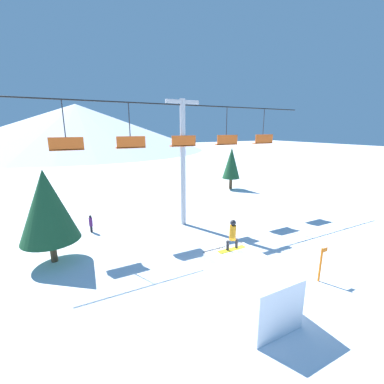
{
  "coord_description": "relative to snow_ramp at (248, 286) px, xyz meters",
  "views": [
    {
      "loc": [
        -7.17,
        -7.17,
        6.95
      ],
      "look_at": [
        -1.11,
        4.32,
        3.73
      ],
      "focal_mm": 24.0,
      "sensor_mm": 36.0,
      "label": 1
    }
  ],
  "objects": [
    {
      "name": "ground_plane",
      "position": [
        1.11,
        0.4,
        -0.96
      ],
      "size": [
        220.0,
        220.0,
        0.0
      ],
      "primitive_type": "plane",
      "color": "white"
    },
    {
      "name": "mountain_ridge",
      "position": [
        1.11,
        87.47,
        6.35
      ],
      "size": [
        82.33,
        82.33,
        14.63
      ],
      "color": "silver",
      "rests_on": "ground_plane"
    },
    {
      "name": "snow_ramp",
      "position": [
        0.0,
        0.0,
        0.0
      ],
      "size": [
        2.08,
        3.45,
        1.93
      ],
      "color": "white",
      "rests_on": "ground_plane"
    },
    {
      "name": "snowboarder",
      "position": [
        0.13,
        1.3,
        1.64
      ],
      "size": [
        1.32,
        0.28,
        1.34
      ],
      "color": "yellow",
      "rests_on": "snow_ramp"
    },
    {
      "name": "chairlift",
      "position": [
        1.8,
        9.47,
        4.55
      ],
      "size": [
        21.44,
        0.44,
        8.89
      ],
      "color": "#B2B2B7",
      "rests_on": "ground_plane"
    },
    {
      "name": "pine_tree_near",
      "position": [
        -6.77,
        7.75,
        2.16
      ],
      "size": [
        2.92,
        2.92,
        5.01
      ],
      "color": "#4C3823",
      "rests_on": "ground_plane"
    },
    {
      "name": "pine_tree_far",
      "position": [
        11.72,
        17.18,
        2.09
      ],
      "size": [
        2.02,
        2.02,
        4.86
      ],
      "color": "#4C3823",
      "rests_on": "ground_plane"
    },
    {
      "name": "trail_marker",
      "position": [
        4.17,
        -0.11,
        -0.07
      ],
      "size": [
        0.41,
        0.1,
        1.67
      ],
      "color": "orange",
      "rests_on": "ground_plane"
    },
    {
      "name": "distant_skier",
      "position": [
        -4.49,
        11.07,
        -0.3
      ],
      "size": [
        0.24,
        0.24,
        1.23
      ],
      "color": "black",
      "rests_on": "ground_plane"
    }
  ]
}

